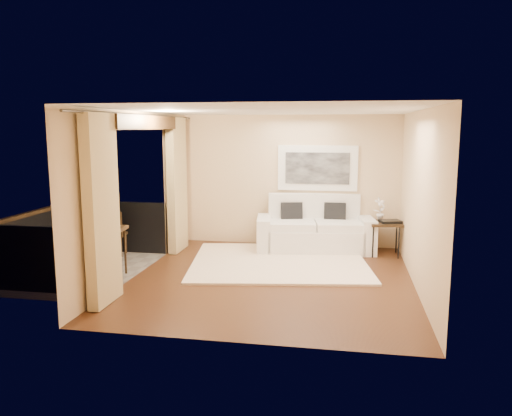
% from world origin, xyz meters
% --- Properties ---
extents(floor, '(5.00, 5.00, 0.00)m').
position_xyz_m(floor, '(0.00, 0.00, 0.00)').
color(floor, '#4C2A16').
rests_on(floor, ground).
extents(room_shell, '(5.00, 6.40, 5.00)m').
position_xyz_m(room_shell, '(-2.13, 0.00, 2.52)').
color(room_shell, white).
rests_on(room_shell, ground).
extents(balcony, '(1.81, 2.60, 1.17)m').
position_xyz_m(balcony, '(-3.31, 0.00, 0.18)').
color(balcony, '#605B56').
rests_on(balcony, ground).
extents(curtains, '(0.16, 4.80, 2.64)m').
position_xyz_m(curtains, '(-2.11, 0.00, 1.34)').
color(curtains, tan).
rests_on(curtains, ground).
extents(artwork, '(1.62, 0.07, 0.92)m').
position_xyz_m(artwork, '(0.58, 2.46, 1.62)').
color(artwork, white).
rests_on(artwork, room_shell).
extents(rug, '(3.50, 3.17, 0.04)m').
position_xyz_m(rug, '(-0.00, 0.98, 0.02)').
color(rug, '#FFE9CD').
rests_on(rug, floor).
extents(sofa, '(2.41, 1.30, 1.10)m').
position_xyz_m(sofa, '(0.57, 2.10, 0.39)').
color(sofa, white).
rests_on(sofa, floor).
extents(side_table, '(0.64, 0.64, 0.64)m').
position_xyz_m(side_table, '(1.93, 1.91, 0.59)').
color(side_table, black).
rests_on(side_table, floor).
extents(tray, '(0.44, 0.38, 0.05)m').
position_xyz_m(tray, '(2.01, 1.88, 0.67)').
color(tray, black).
rests_on(tray, side_table).
extents(orchid, '(0.29, 0.27, 0.46)m').
position_xyz_m(orchid, '(1.83, 2.08, 0.87)').
color(orchid, white).
rests_on(orchid, side_table).
extents(bistro_table, '(0.74, 0.74, 0.82)m').
position_xyz_m(bistro_table, '(-2.74, -0.42, 0.74)').
color(bistro_table, black).
rests_on(bistro_table, balcony).
extents(balcony_chair_far, '(0.43, 0.43, 0.87)m').
position_xyz_m(balcony_chair_far, '(-3.17, 0.91, 0.50)').
color(balcony_chair_far, black).
rests_on(balcony_chair_far, balcony).
extents(balcony_chair_near, '(0.51, 0.51, 0.97)m').
position_xyz_m(balcony_chair_near, '(-3.27, -0.54, 0.56)').
color(balcony_chair_near, black).
rests_on(balcony_chair_near, balcony).
extents(ice_bucket, '(0.18, 0.18, 0.20)m').
position_xyz_m(ice_bucket, '(-2.91, -0.32, 0.92)').
color(ice_bucket, silver).
rests_on(ice_bucket, bistro_table).
extents(candle, '(0.06, 0.06, 0.07)m').
position_xyz_m(candle, '(-2.70, -0.25, 0.85)').
color(candle, red).
rests_on(candle, bistro_table).
extents(vase, '(0.04, 0.04, 0.18)m').
position_xyz_m(vase, '(-2.77, -0.61, 0.91)').
color(vase, white).
rests_on(vase, bistro_table).
extents(glass_a, '(0.06, 0.06, 0.12)m').
position_xyz_m(glass_a, '(-2.65, -0.45, 0.88)').
color(glass_a, silver).
rests_on(glass_a, bistro_table).
extents(glass_b, '(0.06, 0.06, 0.12)m').
position_xyz_m(glass_b, '(-2.56, -0.37, 0.88)').
color(glass_b, silver).
rests_on(glass_b, bistro_table).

